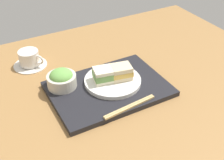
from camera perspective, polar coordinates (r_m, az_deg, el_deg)
ground_plane at (r=112.32cm, az=0.11°, el=-1.10°), size 140.00×100.00×3.00cm
serving_tray at (r=106.67cm, az=-0.65°, el=-1.73°), size 41.37×29.14×1.94cm
sandwich_plate at (r=107.69cm, az=0.12°, el=-0.16°), size 20.64×20.64×1.53cm
sandwich_near at (r=105.13cm, az=-1.57°, el=1.00°), size 8.37×7.51×5.00cm
sandwich_far at (r=106.56cm, az=1.79°, el=1.55°), size 8.48×7.43×5.07cm
salad_bowl at (r=106.06cm, az=-9.70°, el=0.20°), size 10.48×10.48×6.84cm
chopsticks_pair at (r=97.25cm, az=3.44°, el=-5.16°), size 19.88×3.33×0.70cm
coffee_cup at (r=124.07cm, az=-15.62°, el=3.87°), size 13.46×13.46×6.73cm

